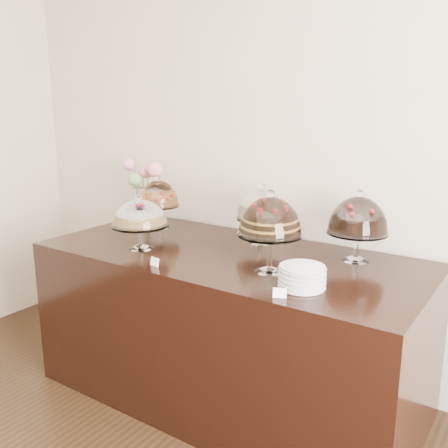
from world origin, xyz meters
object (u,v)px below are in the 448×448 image
Objects in this scene: display_counter at (229,326)px; cake_stand_cheesecake at (262,207)px; cake_stand_sugar_sponge at (140,216)px; cake_stand_choco_layer at (270,219)px; cake_stand_dark_choco at (358,218)px; cake_stand_fruit_tart at (159,196)px; flower_vase at (142,187)px; plate_stack at (302,277)px.

cake_stand_cheesecake reaches higher than display_counter.
cake_stand_choco_layer is (0.82, 0.06, 0.07)m from cake_stand_sugar_sponge.
display_counter is at bearing 24.00° from cake_stand_sugar_sponge.
cake_stand_fruit_tart is at bearing -178.35° from cake_stand_dark_choco.
cake_stand_choco_layer reaches higher than cake_stand_fruit_tart.
flower_vase is 1.62m from plate_stack.
cake_stand_fruit_tart is 1.40m from plate_stack.
flower_vase is at bearing 162.62° from display_counter.
cake_stand_sugar_sponge is 1.07m from plate_stack.
cake_stand_sugar_sponge is 1.22m from cake_stand_dark_choco.
cake_stand_dark_choco is (1.12, 0.48, 0.04)m from cake_stand_sugar_sponge.
display_counter is 1.01m from cake_stand_fruit_tart.
cake_stand_choco_layer is at bearing -55.64° from cake_stand_cheesecake.
cake_stand_cheesecake is at bearing -0.27° from flower_vase.
cake_stand_cheesecake is at bearing 124.36° from cake_stand_choco_layer.
cake_stand_fruit_tart is at bearing 162.22° from display_counter.
plate_stack is at bearing -20.96° from cake_stand_fruit_tart.
plate_stack is (0.53, -0.55, -0.17)m from cake_stand_cheesecake.
flower_vase reaches higher than plate_stack.
cake_stand_dark_choco is at bearing 1.65° from cake_stand_fruit_tart.
cake_stand_cheesecake is at bearing 178.57° from cake_stand_dark_choco.
cake_stand_cheesecake is 1.75× the size of plate_stack.
display_counter is 5.69× the size of cake_stand_dark_choco.
cake_stand_dark_choco is at bearing 23.34° from cake_stand_sugar_sponge.
plate_stack is at bearing -20.29° from flower_vase.
cake_stand_dark_choco reaches higher than cake_stand_sugar_sponge.
cake_stand_sugar_sponge is at bearing -136.35° from cake_stand_cheesecake.
cake_stand_choco_layer is 1.13× the size of cake_stand_cheesecake.
display_counter is at bearing 155.27° from plate_stack.
cake_stand_choco_layer is 1.13m from cake_stand_fruit_tart.
cake_stand_choco_layer is 0.34m from plate_stack.
cake_stand_dark_choco is at bearing 22.85° from display_counter.
cake_stand_choco_layer is 0.53m from cake_stand_cheesecake.
cake_stand_choco_layer reaches higher than plate_stack.
cake_stand_dark_choco is at bearing 54.51° from cake_stand_choco_layer.
cake_stand_sugar_sponge is 0.88× the size of cake_stand_cheesecake.
flower_vase is at bearing 131.82° from cake_stand_sugar_sponge.
cake_stand_fruit_tart is (-0.77, -0.05, -0.01)m from cake_stand_cheesecake.
plate_stack is (-0.06, -0.54, -0.18)m from cake_stand_dark_choco.
cake_stand_sugar_sponge is 0.51m from cake_stand_fruit_tart.
cake_stand_sugar_sponge is 0.73× the size of flower_vase.
cake_stand_cheesecake is 0.97m from flower_vase.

